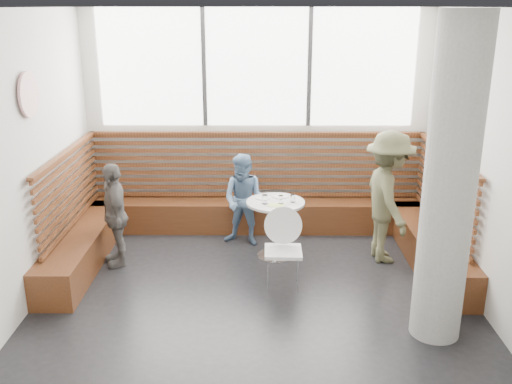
{
  "coord_description": "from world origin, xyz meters",
  "views": [
    {
      "loc": [
        0.05,
        -5.76,
        3.22
      ],
      "look_at": [
        0.0,
        1.0,
        1.0
      ],
      "focal_mm": 40.0,
      "sensor_mm": 36.0,
      "label": 1
    }
  ],
  "objects_px": {
    "concrete_column": "(450,185)",
    "cafe_chair": "(283,242)",
    "child_left": "(115,215)",
    "adult_man": "(388,197)",
    "child_back": "(245,200)",
    "cafe_table": "(275,217)"
  },
  "relations": [
    {
      "from": "adult_man",
      "to": "child_left",
      "type": "xyz_separation_m",
      "value": [
        -3.51,
        -0.16,
        -0.19
      ]
    },
    {
      "from": "child_back",
      "to": "child_left",
      "type": "xyz_separation_m",
      "value": [
        -1.64,
        -0.66,
        0.03
      ]
    },
    {
      "from": "concrete_column",
      "to": "child_left",
      "type": "relative_size",
      "value": 2.36
    },
    {
      "from": "cafe_table",
      "to": "adult_man",
      "type": "bearing_deg",
      "value": -2.06
    },
    {
      "from": "cafe_chair",
      "to": "child_back",
      "type": "xyz_separation_m",
      "value": [
        -0.49,
        1.24,
        0.09
      ]
    },
    {
      "from": "adult_man",
      "to": "child_left",
      "type": "bearing_deg",
      "value": 87.19
    },
    {
      "from": "cafe_chair",
      "to": "child_left",
      "type": "distance_m",
      "value": 2.21
    },
    {
      "from": "child_back",
      "to": "cafe_chair",
      "type": "bearing_deg",
      "value": -50.31
    },
    {
      "from": "adult_man",
      "to": "child_back",
      "type": "height_order",
      "value": "adult_man"
    },
    {
      "from": "cafe_chair",
      "to": "concrete_column",
      "type": "bearing_deg",
      "value": -33.89
    },
    {
      "from": "concrete_column",
      "to": "cafe_chair",
      "type": "xyz_separation_m",
      "value": [
        -1.53,
        1.06,
        -1.04
      ]
    },
    {
      "from": "adult_man",
      "to": "concrete_column",
      "type": "bearing_deg",
      "value": 179.24
    },
    {
      "from": "concrete_column",
      "to": "cafe_chair",
      "type": "distance_m",
      "value": 2.13
    },
    {
      "from": "child_left",
      "to": "adult_man",
      "type": "bearing_deg",
      "value": 72.94
    },
    {
      "from": "cafe_table",
      "to": "cafe_chair",
      "type": "height_order",
      "value": "cafe_chair"
    },
    {
      "from": "child_back",
      "to": "adult_man",
      "type": "bearing_deg",
      "value": 3.38
    },
    {
      "from": "cafe_table",
      "to": "child_left",
      "type": "distance_m",
      "value": 2.07
    },
    {
      "from": "concrete_column",
      "to": "cafe_table",
      "type": "bearing_deg",
      "value": 130.69
    },
    {
      "from": "cafe_chair",
      "to": "child_left",
      "type": "relative_size",
      "value": 0.7
    },
    {
      "from": "child_left",
      "to": "child_back",
      "type": "bearing_deg",
      "value": 92.14
    },
    {
      "from": "cafe_table",
      "to": "cafe_chair",
      "type": "distance_m",
      "value": 0.8
    },
    {
      "from": "concrete_column",
      "to": "adult_man",
      "type": "bearing_deg",
      "value": 94.67
    }
  ]
}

